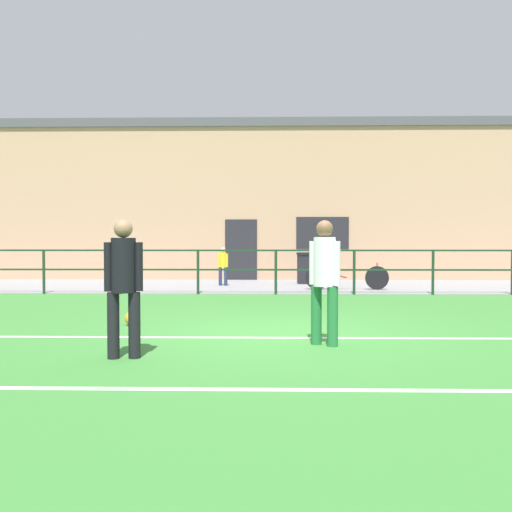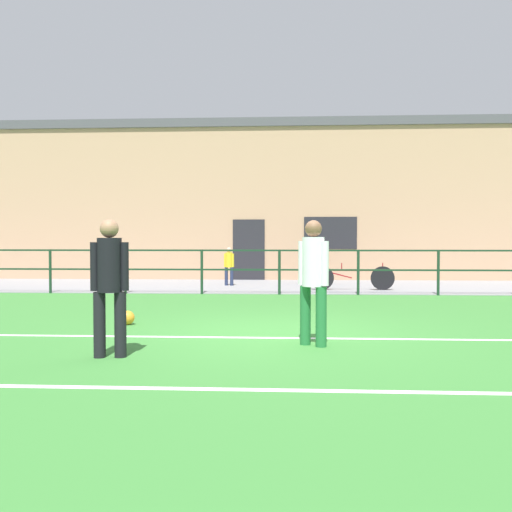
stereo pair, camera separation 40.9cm
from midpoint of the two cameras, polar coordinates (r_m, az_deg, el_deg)
ground at (r=8.53m, az=1.13°, el=-7.92°), size 60.00×44.00×0.04m
field_line_touchline at (r=8.12m, az=1.12°, el=-8.25°), size 36.00×0.11×0.00m
field_line_hash at (r=5.39m, az=1.03°, el=-13.36°), size 36.00×0.11×0.00m
pavement_strip at (r=16.97m, az=1.22°, el=-3.05°), size 48.00×5.00×0.02m
perimeter_fence at (r=14.43m, az=1.21°, el=-0.94°), size 36.07×0.07×1.15m
clubhouse_facade at (r=20.66m, az=1.24°, el=5.54°), size 28.00×2.56×5.59m
player_goalkeeper at (r=6.85m, az=-14.91°, el=-2.31°), size 0.45×0.29×1.64m
player_winger at (r=7.48m, az=5.39°, el=-1.87°), size 0.39×0.31×1.66m
soccer_ball_match at (r=9.52m, az=-13.63°, el=-6.14°), size 0.23×0.23×0.23m
spectator_child at (r=17.02m, az=-4.04°, el=-0.79°), size 0.31×0.20×1.16m
bicycle_parked_0 at (r=15.77m, az=8.43°, el=-2.15°), size 2.31×0.04×0.75m
trash_bin_0 at (r=17.80m, az=4.59°, el=-1.20°), size 0.68×0.58×0.98m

